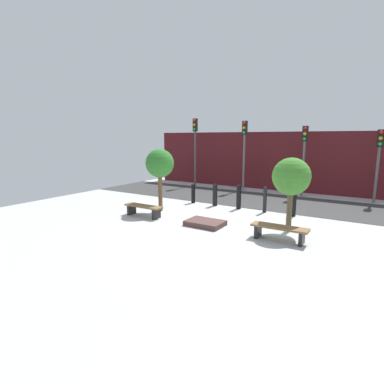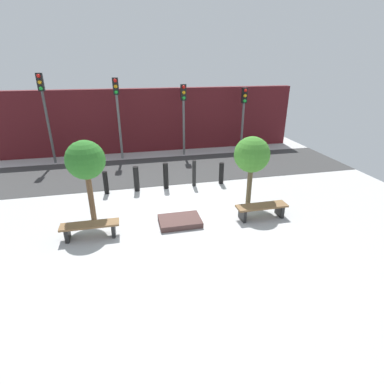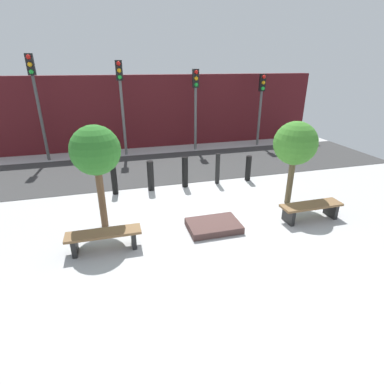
{
  "view_description": "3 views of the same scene",
  "coord_description": "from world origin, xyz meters",
  "px_view_note": "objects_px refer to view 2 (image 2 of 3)",
  "views": [
    {
      "loc": [
        4.94,
        -9.72,
        3.02
      ],
      "look_at": [
        -0.5,
        -0.99,
        1.15
      ],
      "focal_mm": 28.0,
      "sensor_mm": 36.0,
      "label": 1
    },
    {
      "loc": [
        -1.45,
        -8.98,
        4.66
      ],
      "look_at": [
        0.49,
        -0.47,
        0.83
      ],
      "focal_mm": 28.0,
      "sensor_mm": 36.0,
      "label": 2
    },
    {
      "loc": [
        -2.26,
        -7.1,
        3.84
      ],
      "look_at": [
        -0.53,
        -0.8,
        1.02
      ],
      "focal_mm": 28.0,
      "sensor_mm": 36.0,
      "label": 3
    }
  ],
  "objects_px": {
    "traffic_light_west": "(44,104)",
    "bollard_right": "(194,173)",
    "tree_behind_right_bench": "(252,155)",
    "bollard_far_right": "(221,173)",
    "planter_bed": "(180,221)",
    "bench_right": "(262,209)",
    "bollard_left": "(136,179)",
    "traffic_light_mid_east": "(184,107)",
    "bench_left": "(90,228)",
    "traffic_light_east": "(244,108)",
    "traffic_light_mid_west": "(117,105)",
    "bollard_far_left": "(106,183)",
    "tree_behind_left_bench": "(85,161)",
    "bollard_center": "(166,176)"
  },
  "relations": [
    {
      "from": "bench_right",
      "to": "bollard_far_right",
      "type": "relative_size",
      "value": 1.88
    },
    {
      "from": "traffic_light_mid_east",
      "to": "planter_bed",
      "type": "bearing_deg",
      "value": -102.53
    },
    {
      "from": "planter_bed",
      "to": "traffic_light_east",
      "type": "relative_size",
      "value": 0.38
    },
    {
      "from": "bollard_center",
      "to": "bollard_far_right",
      "type": "bearing_deg",
      "value": 0.0
    },
    {
      "from": "bench_right",
      "to": "traffic_light_mid_east",
      "type": "bearing_deg",
      "value": 97.05
    },
    {
      "from": "traffic_light_west",
      "to": "bollard_far_right",
      "type": "bearing_deg",
      "value": -31.73
    },
    {
      "from": "tree_behind_left_bench",
      "to": "bollard_right",
      "type": "height_order",
      "value": "tree_behind_left_bench"
    },
    {
      "from": "bench_left",
      "to": "bollard_right",
      "type": "relative_size",
      "value": 1.53
    },
    {
      "from": "bollard_center",
      "to": "traffic_light_east",
      "type": "relative_size",
      "value": 0.31
    },
    {
      "from": "planter_bed",
      "to": "traffic_light_mid_east",
      "type": "bearing_deg",
      "value": 77.47
    },
    {
      "from": "bench_right",
      "to": "planter_bed",
      "type": "distance_m",
      "value": 2.65
    },
    {
      "from": "bollard_left",
      "to": "traffic_light_mid_east",
      "type": "distance_m",
      "value": 5.62
    },
    {
      "from": "bollard_far_right",
      "to": "traffic_light_west",
      "type": "height_order",
      "value": "traffic_light_west"
    },
    {
      "from": "bollard_left",
      "to": "traffic_light_mid_east",
      "type": "bearing_deg",
      "value": 57.99
    },
    {
      "from": "tree_behind_left_bench",
      "to": "traffic_light_mid_east",
      "type": "bearing_deg",
      "value": 56.71
    },
    {
      "from": "traffic_light_west",
      "to": "bollard_right",
      "type": "bearing_deg",
      "value": -36.32
    },
    {
      "from": "bollard_center",
      "to": "traffic_light_mid_west",
      "type": "distance_m",
      "value": 5.23
    },
    {
      "from": "tree_behind_left_bench",
      "to": "bollard_far_right",
      "type": "relative_size",
      "value": 2.92
    },
    {
      "from": "bench_left",
      "to": "traffic_light_east",
      "type": "relative_size",
      "value": 0.48
    },
    {
      "from": "planter_bed",
      "to": "traffic_light_mid_west",
      "type": "distance_m",
      "value": 8.0
    },
    {
      "from": "bollard_right",
      "to": "traffic_light_mid_east",
      "type": "xyz_separation_m",
      "value": [
        0.49,
        4.46,
        1.96
      ]
    },
    {
      "from": "bench_left",
      "to": "traffic_light_mid_west",
      "type": "relative_size",
      "value": 0.41
    },
    {
      "from": "bollard_left",
      "to": "traffic_light_mid_west",
      "type": "height_order",
      "value": "traffic_light_mid_west"
    },
    {
      "from": "planter_bed",
      "to": "tree_behind_right_bench",
      "type": "xyz_separation_m",
      "value": [
        2.63,
        0.87,
        1.7
      ]
    },
    {
      "from": "tree_behind_left_bench",
      "to": "bollard_far_left",
      "type": "height_order",
      "value": "tree_behind_left_bench"
    },
    {
      "from": "bench_right",
      "to": "traffic_light_east",
      "type": "bearing_deg",
      "value": 72.8
    },
    {
      "from": "planter_bed",
      "to": "bollard_far_left",
      "type": "relative_size",
      "value": 1.47
    },
    {
      "from": "traffic_light_mid_east",
      "to": "bollard_far_right",
      "type": "bearing_deg",
      "value": -81.65
    },
    {
      "from": "bollard_far_right",
      "to": "traffic_light_west",
      "type": "bearing_deg",
      "value": 148.27
    },
    {
      "from": "tree_behind_left_bench",
      "to": "bench_left",
      "type": "bearing_deg",
      "value": -90.0
    },
    {
      "from": "bollard_far_right",
      "to": "traffic_light_east",
      "type": "bearing_deg",
      "value": 59.51
    },
    {
      "from": "bollard_right",
      "to": "traffic_light_mid_west",
      "type": "height_order",
      "value": "traffic_light_mid_west"
    },
    {
      "from": "tree_behind_right_bench",
      "to": "bollard_far_left",
      "type": "distance_m",
      "value": 5.5
    },
    {
      "from": "bollard_left",
      "to": "bollard_center",
      "type": "xyz_separation_m",
      "value": [
        1.15,
        0.0,
        0.03
      ]
    },
    {
      "from": "bollard_left",
      "to": "bollard_far_right",
      "type": "xyz_separation_m",
      "value": [
        3.44,
        0.0,
        -0.05
      ]
    },
    {
      "from": "bench_right",
      "to": "traffic_light_mid_west",
      "type": "xyz_separation_m",
      "value": [
        -4.27,
        7.58,
        2.4
      ]
    },
    {
      "from": "bollard_far_right",
      "to": "traffic_light_mid_east",
      "type": "relative_size",
      "value": 0.24
    },
    {
      "from": "planter_bed",
      "to": "bench_right",
      "type": "bearing_deg",
      "value": -4.34
    },
    {
      "from": "tree_behind_right_bench",
      "to": "bollard_far_right",
      "type": "xyz_separation_m",
      "value": [
        -0.34,
        2.05,
        -1.34
      ]
    },
    {
      "from": "bollard_right",
      "to": "traffic_light_west",
      "type": "bearing_deg",
      "value": 143.68
    },
    {
      "from": "bench_right",
      "to": "traffic_light_mid_west",
      "type": "bearing_deg",
      "value": 118.99
    },
    {
      "from": "tree_behind_left_bench",
      "to": "bollard_right",
      "type": "relative_size",
      "value": 2.43
    },
    {
      "from": "bollard_far_left",
      "to": "bollard_far_right",
      "type": "relative_size",
      "value": 0.99
    },
    {
      "from": "tree_behind_right_bench",
      "to": "traffic_light_mid_west",
      "type": "xyz_separation_m",
      "value": [
        -4.27,
        6.51,
        0.93
      ]
    },
    {
      "from": "bollard_center",
      "to": "bollard_right",
      "type": "relative_size",
      "value": 0.97
    },
    {
      "from": "bollard_right",
      "to": "traffic_light_mid_east",
      "type": "bearing_deg",
      "value": 83.69
    },
    {
      "from": "bench_right",
      "to": "bollard_far_left",
      "type": "bearing_deg",
      "value": 147.23
    },
    {
      "from": "planter_bed",
      "to": "traffic_light_mid_east",
      "type": "height_order",
      "value": "traffic_light_mid_east"
    },
    {
      "from": "bench_left",
      "to": "traffic_light_east",
      "type": "height_order",
      "value": "traffic_light_east"
    },
    {
      "from": "planter_bed",
      "to": "traffic_light_west",
      "type": "distance_m",
      "value": 9.29
    }
  ]
}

